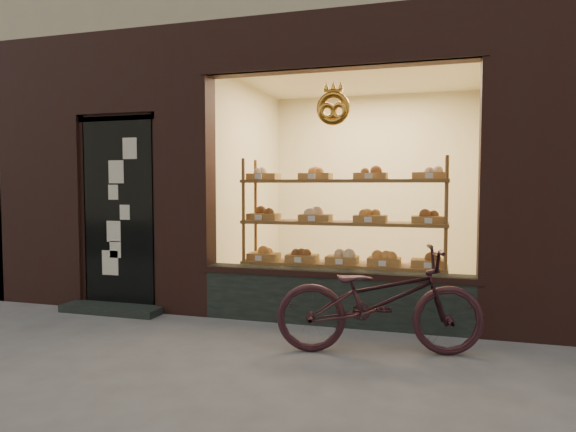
% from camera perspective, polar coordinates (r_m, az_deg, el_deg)
% --- Properties ---
extents(ground, '(90.00, 90.00, 0.00)m').
position_cam_1_polar(ground, '(3.55, -9.79, -19.93)').
color(ground, slate).
extents(display_shelf, '(2.20, 0.45, 1.70)m').
position_cam_1_polar(display_shelf, '(5.58, 6.06, -2.25)').
color(display_shelf, brown).
rests_on(display_shelf, ground).
extents(bicycle, '(1.79, 0.94, 0.90)m').
position_cam_1_polar(bicycle, '(4.40, 10.06, -9.18)').
color(bicycle, black).
rests_on(bicycle, ground).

